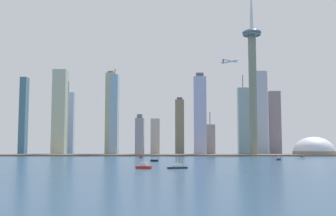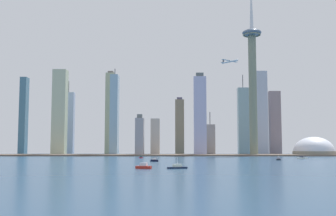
% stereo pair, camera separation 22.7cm
% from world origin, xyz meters
% --- Properties ---
extents(ground_plane, '(6000.00, 6000.00, 0.00)m').
position_xyz_m(ground_plane, '(0.00, 0.00, 0.00)').
color(ground_plane, navy).
extents(waterfront_pier, '(727.46, 64.34, 2.85)m').
position_xyz_m(waterfront_pier, '(0.00, 524.31, 1.42)').
color(waterfront_pier, '#735F4F').
rests_on(waterfront_pier, ground).
extents(observation_tower, '(36.50, 36.50, 347.29)m').
position_xyz_m(observation_tower, '(167.88, 522.81, 159.87)').
color(observation_tower, gray).
rests_on(observation_tower, ground).
extents(stadium_dome, '(78.29, 78.29, 53.29)m').
position_xyz_m(stadium_dome, '(283.16, 536.62, 8.16)').
color(stadium_dome, slate).
rests_on(stadium_dome, ground).
extents(skyscraper_0, '(23.97, 14.11, 158.95)m').
position_xyz_m(skyscraper_0, '(69.12, 538.86, 77.14)').
color(skyscraper_0, '#A5AAD3').
rests_on(skyscraper_0, ground).
extents(skyscraper_1, '(26.52, 22.86, 169.51)m').
position_xyz_m(skyscraper_1, '(-207.21, 561.03, 84.76)').
color(skyscraper_1, '#B1BB9B').
rests_on(skyscraper_1, ground).
extents(skyscraper_2, '(18.05, 23.73, 172.72)m').
position_xyz_m(skyscraper_2, '(-112.09, 595.98, 85.00)').
color(skyscraper_2, '#A8AE89').
rests_on(skyscraper_2, ground).
extents(skyscraper_3, '(25.51, 14.09, 154.06)m').
position_xyz_m(skyscraper_3, '(-201.53, 603.46, 64.91)').
color(skyscraper_3, '#A1B2D3').
rests_on(skyscraper_3, ground).
extents(skyscraper_4, '(15.30, 24.02, 76.86)m').
position_xyz_m(skyscraper_4, '(-44.41, 516.25, 36.26)').
color(skyscraper_4, gray).
rests_on(skyscraper_4, ground).
extents(skyscraper_5, '(17.27, 13.55, 70.54)m').
position_xyz_m(skyscraper_5, '(-16.71, 541.92, 35.27)').
color(skyscraper_5, '#B6ADA3').
rests_on(skyscraper_5, ground).
extents(skyscraper_6, '(18.53, 12.16, 119.68)m').
position_xyz_m(skyscraper_6, '(30.87, 610.04, 58.37)').
color(skyscraper_6, '#776E57').
rests_on(skyscraper_6, ground).
extents(skyscraper_7, '(15.08, 26.57, 170.34)m').
position_xyz_m(skyscraper_7, '(-97.32, 553.71, 78.74)').
color(skyscraper_7, '#82A7BF').
rests_on(skyscraper_7, ground).
extents(skyscraper_8, '(23.75, 13.17, 133.38)m').
position_xyz_m(skyscraper_8, '(231.14, 618.63, 66.69)').
color(skyscraper_8, gray).
rests_on(skyscraper_8, ground).
extents(skyscraper_9, '(18.20, 24.39, 85.63)m').
position_xyz_m(skyscraper_9, '(90.73, 570.28, 30.30)').
color(skyscraper_9, gray).
rests_on(skyscraper_9, ground).
extents(skyscraper_10, '(25.86, 18.46, 172.49)m').
position_xyz_m(skyscraper_10, '(198.06, 600.50, 86.25)').
color(skyscraper_10, '#A5AEC2').
rests_on(skyscraper_10, ground).
extents(skyscraper_11, '(13.68, 19.95, 163.27)m').
position_xyz_m(skyscraper_11, '(-297.95, 612.32, 81.64)').
color(skyscraper_11, '#3E697E').
rests_on(skyscraper_11, ground).
extents(skyscraper_12, '(23.24, 19.26, 170.55)m').
position_xyz_m(skyscraper_12, '(166.73, 628.98, 71.01)').
color(skyscraper_12, '#85A8AE').
rests_on(skyscraper_12, ground).
extents(boat_1, '(16.90, 11.84, 9.21)m').
position_xyz_m(boat_1, '(22.87, 90.85, 1.33)').
color(boat_1, '#131E36').
rests_on(boat_1, ground).
extents(boat_2, '(9.26, 3.52, 4.00)m').
position_xyz_m(boat_2, '(-3.46, 241.35, 1.52)').
color(boat_2, black).
rests_on(boat_2, ground).
extents(boat_4, '(6.21, 3.86, 7.27)m').
position_xyz_m(boat_4, '(-30.40, 378.22, 1.45)').
color(boat_4, red).
rests_on(boat_4, ground).
extents(boat_5, '(12.99, 13.38, 4.29)m').
position_xyz_m(boat_5, '(203.50, 349.25, 1.57)').
color(boat_5, white).
rests_on(boat_5, ground).
extents(boat_6, '(13.41, 7.62, 4.85)m').
position_xyz_m(boat_6, '(-4.58, 88.34, 1.76)').
color(boat_6, '#B2261C').
rests_on(boat_6, ground).
extents(boat_7, '(8.88, 14.97, 8.58)m').
position_xyz_m(boat_7, '(155.65, 291.93, 1.49)').
color(boat_7, '#1F2730').
rests_on(boat_7, ground).
extents(airplane, '(30.72, 30.16, 8.07)m').
position_xyz_m(airplane, '(114.95, 445.58, 162.28)').
color(airplane, silver).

